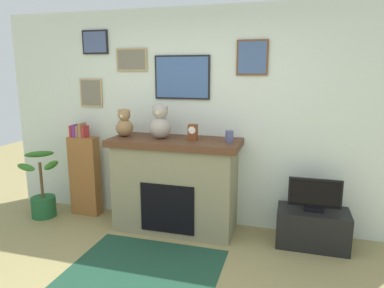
{
  "coord_description": "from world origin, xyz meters",
  "views": [
    {
      "loc": [
        1.09,
        -2.1,
        1.86
      ],
      "look_at": [
        0.01,
        1.65,
        1.05
      ],
      "focal_mm": 32.67,
      "sensor_mm": 36.0,
      "label": 1
    }
  ],
  "objects": [
    {
      "name": "area_rug",
      "position": [
        -0.19,
        0.67,
        0.0
      ],
      "size": [
        1.44,
        1.18,
        0.01
      ],
      "primitive_type": "cube",
      "color": "#1B412E",
      "rests_on": "ground_plane"
    },
    {
      "name": "teddy_bear_cream",
      "position": [
        -0.82,
        1.62,
        1.25
      ],
      "size": [
        0.21,
        0.21,
        0.33
      ],
      "color": "olive",
      "rests_on": "fireplace"
    },
    {
      "name": "bookshelf",
      "position": [
        -1.48,
        1.74,
        0.56
      ],
      "size": [
        0.38,
        0.16,
        1.22
      ],
      "color": "brown",
      "rests_on": "ground_plane"
    },
    {
      "name": "tv_stand",
      "position": [
        1.37,
        1.64,
        0.2
      ],
      "size": [
        0.75,
        0.4,
        0.41
      ],
      "primitive_type": "cube",
      "color": "black",
      "rests_on": "ground_plane"
    },
    {
      "name": "fireplace",
      "position": [
        -0.19,
        1.64,
        0.56
      ],
      "size": [
        1.51,
        0.65,
        1.1
      ],
      "color": "gray",
      "rests_on": "ground_plane"
    },
    {
      "name": "back_wall",
      "position": [
        -0.01,
        2.0,
        1.31
      ],
      "size": [
        5.2,
        0.15,
        2.6
      ],
      "color": "silver",
      "rests_on": "ground_plane"
    },
    {
      "name": "potted_plant",
      "position": [
        -1.97,
        1.5,
        0.29
      ],
      "size": [
        0.53,
        0.59,
        0.84
      ],
      "color": "#1E592D",
      "rests_on": "ground_plane"
    },
    {
      "name": "mantel_clock",
      "position": [
        0.02,
        1.62,
        1.19
      ],
      "size": [
        0.1,
        0.08,
        0.18
      ],
      "color": "brown",
      "rests_on": "fireplace"
    },
    {
      "name": "television",
      "position": [
        1.37,
        1.64,
        0.58
      ],
      "size": [
        0.55,
        0.14,
        0.35
      ],
      "color": "black",
      "rests_on": "tv_stand"
    },
    {
      "name": "candle_jar",
      "position": [
        0.44,
        1.63,
        1.17
      ],
      "size": [
        0.09,
        0.09,
        0.13
      ],
      "primitive_type": "cylinder",
      "color": "#4C517A",
      "rests_on": "fireplace"
    },
    {
      "name": "teddy_bear_grey",
      "position": [
        -0.36,
        1.62,
        1.28
      ],
      "size": [
        0.25,
        0.25,
        0.4
      ],
      "color": "#A39A8D",
      "rests_on": "fireplace"
    }
  ]
}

